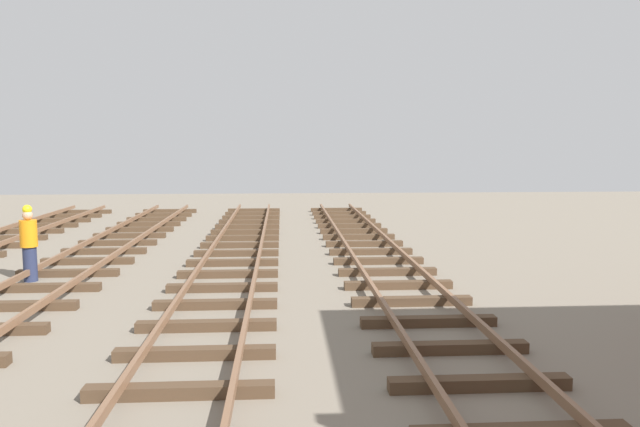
% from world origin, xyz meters
% --- Properties ---
extents(track_worker_foreground, '(0.40, 0.40, 1.87)m').
position_xyz_m(track_worker_foreground, '(-8.05, 14.34, 0.93)').
color(track_worker_foreground, '#262D4C').
rests_on(track_worker_foreground, ground).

